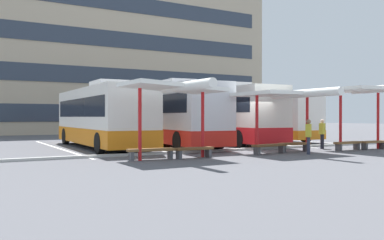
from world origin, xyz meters
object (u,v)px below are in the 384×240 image
bench_3 (295,145)px  waiting_passenger_1 (322,132)px  coach_bus_1 (166,116)px  bench_1 (194,150)px  coach_bus_2 (221,116)px  bench_4 (348,144)px  bench_0 (151,151)px  waiting_shelter_1 (287,95)px  bench_5 (374,143)px  coach_bus_0 (102,118)px  waiting_shelter_2 (365,91)px  waiting_shelter_0 (175,89)px  coach_bus_3 (252,118)px  waiting_passenger_0 (308,134)px  bench_2 (270,147)px

bench_3 → waiting_passenger_1: bearing=15.3°
coach_bus_1 → bench_1: bearing=-107.7°
coach_bus_2 → bench_4: (2.45, -7.99, -1.41)m
bench_0 → waiting_shelter_1: (6.75, -0.45, 2.38)m
bench_0 → waiting_passenger_1: 10.36m
bench_5 → waiting_passenger_1: size_ratio=1.07×
coach_bus_0 → waiting_passenger_1: size_ratio=6.88×
waiting_shelter_2 → bench_3: bearing=165.3°
waiting_shelter_1 → bench_3: (0.90, 0.45, -2.39)m
coach_bus_2 → bench_0: size_ratio=5.93×
coach_bus_1 → bench_0: size_ratio=6.14×
coach_bus_1 → waiting_passenger_1: bearing=-47.0°
waiting_shelter_0 → bench_1: bearing=5.4°
coach_bus_3 → bench_5: (0.03, -10.38, -1.33)m
coach_bus_0 → bench_0: (-0.24, -7.31, -1.32)m
coach_bus_1 → waiting_shelter_2: 11.10m
waiting_shelter_2 → waiting_passenger_0: size_ratio=3.16×
bench_4 → waiting_passenger_0: bearing=-169.9°
bench_2 → waiting_passenger_1: 4.62m
bench_4 → waiting_passenger_0: (-3.33, -0.59, 0.58)m
coach_bus_1 → waiting_passenger_1: coach_bus_1 is taller
coach_bus_0 → bench_0: bearing=-91.9°
waiting_passenger_1 → coach_bus_3: bearing=76.9°
bench_1 → bench_3: 5.85m
coach_bus_3 → bench_4: bearing=-99.9°
waiting_shelter_1 → waiting_passenger_0: bearing=-59.3°
coach_bus_2 → waiting_shelter_2: coach_bus_2 is taller
waiting_passenger_0 → waiting_shelter_0: bearing=171.6°
coach_bus_0 → coach_bus_1: 3.98m
coach_bus_0 → bench_3: coach_bus_0 is taller
bench_5 → bench_4: bearing=175.0°
waiting_shelter_0 → waiting_passenger_0: (6.36, -0.94, -1.92)m
waiting_passenger_0 → waiting_passenger_1: waiting_passenger_0 is taller
coach_bus_1 → waiting_shelter_1: bearing=-71.9°
bench_0 → bench_5: same height
coach_bus_3 → waiting_shelter_2: (-0.87, -10.51, 1.39)m
waiting_shelter_1 → bench_2: waiting_shelter_1 is taller
waiting_shelter_0 → bench_5: size_ratio=2.60×
waiting_shelter_0 → coach_bus_3: bearing=40.7°
waiting_shelter_0 → waiting_shelter_1: waiting_shelter_0 is taller
coach_bus_1 → bench_4: size_ratio=6.69×
waiting_shelter_2 → coach_bus_1: bearing=131.3°
bench_1 → waiting_shelter_1: bearing=-1.9°
waiting_shelter_1 → waiting_passenger_1: waiting_shelter_1 is taller
bench_0 → waiting_passenger_0: size_ratio=1.22×
coach_bus_0 → bench_2: 9.52m
bench_2 → bench_3: (1.80, 0.27, -0.01)m
bench_0 → coach_bus_2: bearing=41.8°
coach_bus_1 → waiting_passenger_1: size_ratio=7.57×
bench_0 → bench_3: size_ratio=1.16×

